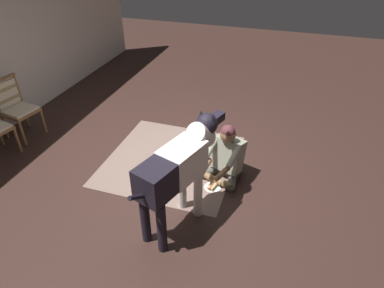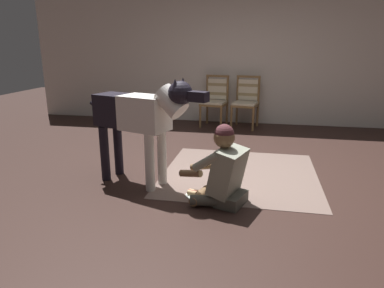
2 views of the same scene
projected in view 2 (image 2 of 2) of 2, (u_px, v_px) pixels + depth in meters
The scene contains 8 objects.
ground_plane at pixel (229, 176), 4.29m from camera, with size 15.50×15.50×0.00m, color #33201B.
back_wall at pixel (246, 58), 6.91m from camera, with size 8.96×0.10×2.60m, color silver.
area_rug at pixel (240, 174), 4.37m from camera, with size 1.89×1.87×0.01m, color #776057.
dining_chair_left_of_pair at pixel (215, 98), 6.82m from camera, with size 0.53×0.53×0.98m.
dining_chair_right_of_pair at pixel (246, 99), 6.71m from camera, with size 0.53×0.53×0.98m.
person_sitting_on_floor at pixel (223, 172), 3.50m from camera, with size 0.72×0.60×0.82m.
large_dog at pixel (140, 116), 3.86m from camera, with size 1.52×0.65×1.24m.
hot_dog_on_plate at pixel (196, 194), 3.73m from camera, with size 0.23×0.23×0.06m.
Camera 2 is at (0.33, -4.03, 1.57)m, focal length 32.67 mm.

